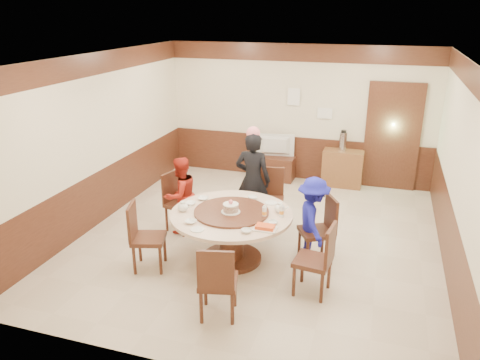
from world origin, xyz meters
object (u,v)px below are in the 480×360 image
(person_standing, at_px, (253,180))
(thermos, at_px, (343,141))
(birthday_cake, at_px, (231,208))
(side_cabinet, at_px, (342,168))
(banquet_table, at_px, (232,227))
(shrimp_platter, at_px, (265,228))
(tv_stand, at_px, (274,168))
(television, at_px, (275,146))
(person_blue, at_px, (313,220))
(person_red, at_px, (181,195))

(person_standing, bearing_deg, thermos, -116.44)
(birthday_cake, bearing_deg, side_cabinet, 71.75)
(banquet_table, relative_size, shrimp_platter, 5.76)
(tv_stand, xyz_separation_m, television, (0.00, 0.00, 0.48))
(person_standing, xyz_separation_m, thermos, (1.20, 2.36, 0.13))
(person_standing, relative_size, shrimp_platter, 5.39)
(person_blue, bearing_deg, thermos, -22.36)
(birthday_cake, distance_m, thermos, 3.80)
(person_standing, distance_m, television, 2.34)
(thermos, bearing_deg, person_blue, -91.28)
(television, bearing_deg, tv_stand, 180.00)
(person_red, xyz_separation_m, shrimp_platter, (1.67, -1.03, 0.15))
(tv_stand, xyz_separation_m, side_cabinet, (1.43, 0.03, 0.12))
(shrimp_platter, bearing_deg, side_cabinet, 81.21)
(person_standing, height_order, birthday_cake, person_standing)
(television, xyz_separation_m, thermos, (1.40, 0.03, 0.21))
(shrimp_platter, relative_size, tv_stand, 0.35)
(person_blue, height_order, side_cabinet, person_blue)
(person_standing, xyz_separation_m, person_blue, (1.13, -0.83, -0.18))
(person_red, relative_size, tv_stand, 1.48)
(shrimp_platter, bearing_deg, television, 101.82)
(person_standing, height_order, person_red, person_standing)
(person_blue, bearing_deg, side_cabinet, -22.94)
(person_red, xyz_separation_m, tv_stand, (0.85, 2.89, -0.38))
(person_red, height_order, thermos, person_red)
(person_standing, distance_m, birthday_cake, 1.26)
(banquet_table, distance_m, birthday_cake, 0.31)
(person_blue, relative_size, shrimp_platter, 4.18)
(person_red, distance_m, shrimp_platter, 1.96)
(shrimp_platter, height_order, television, television)
(person_standing, distance_m, shrimp_platter, 1.70)
(person_red, distance_m, birthday_cake, 1.31)
(person_blue, height_order, shrimp_platter, person_blue)
(banquet_table, relative_size, thermos, 4.55)
(side_cabinet, distance_m, thermos, 0.57)
(tv_stand, distance_m, television, 0.48)
(birthday_cake, distance_m, television, 3.59)
(shrimp_platter, relative_size, television, 0.37)
(side_cabinet, bearing_deg, television, -178.80)
(banquet_table, xyz_separation_m, shrimp_platter, (0.59, -0.37, 0.24))
(person_standing, xyz_separation_m, person_red, (-1.04, -0.56, -0.18))
(banquet_table, relative_size, person_standing, 1.07)
(person_red, xyz_separation_m, television, (0.85, 2.89, 0.10))
(birthday_cake, distance_m, shrimp_platter, 0.67)
(banquet_table, relative_size, television, 2.13)
(birthday_cake, relative_size, shrimp_platter, 0.89)
(person_red, height_order, shrimp_platter, person_red)
(television, bearing_deg, side_cabinet, 172.91)
(banquet_table, relative_size, side_cabinet, 2.16)
(television, relative_size, thermos, 2.14)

